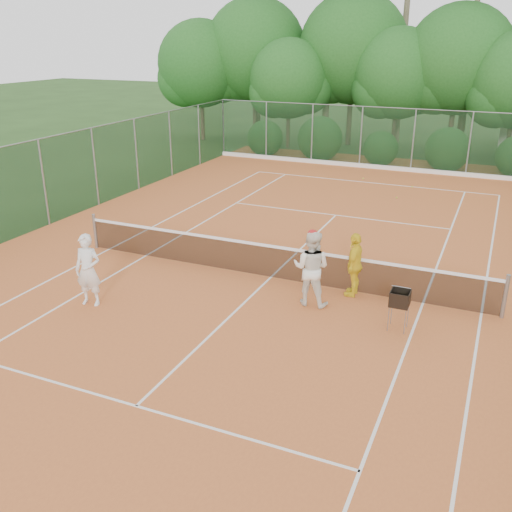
{
  "coord_description": "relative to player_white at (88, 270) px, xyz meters",
  "views": [
    {
      "loc": [
        5.45,
        -13.42,
        6.28
      ],
      "look_at": [
        0.08,
        -1.2,
        1.1
      ],
      "focal_mm": 40.0,
      "sensor_mm": 36.0,
      "label": 1
    }
  ],
  "objects": [
    {
      "name": "fence_back",
      "position": [
        3.46,
        18.32,
        0.59
      ],
      "size": [
        18.07,
        0.07,
        3.0
      ],
      "color": "#19381E",
      "rests_on": "clay_court"
    },
    {
      "name": "stray_ball_c",
      "position": [
        5.38,
        15.09,
        -0.88
      ],
      "size": [
        0.07,
        0.07,
        0.07
      ],
      "primitive_type": "sphere",
      "color": "#B4C92E",
      "rests_on": "clay_court"
    },
    {
      "name": "tennis_net",
      "position": [
        3.46,
        3.32,
        -0.4
      ],
      "size": [
        11.97,
        0.1,
        1.1
      ],
      "color": "gray",
      "rests_on": "clay_court"
    },
    {
      "name": "player_white",
      "position": [
        0.0,
        0.0,
        0.0
      ],
      "size": [
        0.73,
        0.55,
        1.82
      ],
      "primitive_type": "imported",
      "rotation": [
        0.0,
        0.0,
        0.19
      ],
      "color": "white",
      "rests_on": "clay_court"
    },
    {
      "name": "player_center_grp",
      "position": [
        4.98,
        2.21,
        0.05
      ],
      "size": [
        0.95,
        0.75,
        1.94
      ],
      "color": "white",
      "rests_on": "clay_court"
    },
    {
      "name": "ground",
      "position": [
        3.46,
        3.32,
        -0.93
      ],
      "size": [
        120.0,
        120.0,
        0.0
      ],
      "primitive_type": "plane",
      "color": "#234318",
      "rests_on": "ground"
    },
    {
      "name": "ball_hopper",
      "position": [
        7.23,
        1.75,
        -0.16
      ],
      "size": [
        0.41,
        0.41,
        0.95
      ],
      "rotation": [
        0.0,
        0.0,
        0.33
      ],
      "color": "gray",
      "rests_on": "clay_court"
    },
    {
      "name": "player_yellow",
      "position": [
        5.83,
        3.15,
        -0.07
      ],
      "size": [
        0.42,
        0.99,
        1.68
      ],
      "primitive_type": "imported",
      "rotation": [
        0.0,
        0.0,
        -1.58
      ],
      "color": "yellow",
      "rests_on": "clay_court"
    },
    {
      "name": "stray_ball_b",
      "position": [
        5.09,
        12.99,
        -0.88
      ],
      "size": [
        0.07,
        0.07,
        0.07
      ],
      "primitive_type": "sphere",
      "color": "#AFCB2F",
      "rests_on": "clay_court"
    },
    {
      "name": "clay_court",
      "position": [
        3.46,
        3.32,
        -0.92
      ],
      "size": [
        18.0,
        36.0,
        0.02
      ],
      "primitive_type": "cube",
      "color": "#C8652E",
      "rests_on": "ground"
    },
    {
      "name": "court_markings",
      "position": [
        3.46,
        3.32,
        -0.91
      ],
      "size": [
        11.03,
        23.83,
        0.01
      ],
      "color": "white",
      "rests_on": "clay_court"
    },
    {
      "name": "tropical_treeline",
      "position": [
        4.9,
        23.54,
        4.18
      ],
      "size": [
        32.1,
        8.49,
        15.03
      ],
      "color": "brown",
      "rests_on": "ground"
    },
    {
      "name": "stray_ball_a",
      "position": [
        3.02,
        15.76,
        -0.88
      ],
      "size": [
        0.07,
        0.07,
        0.07
      ],
      "primitive_type": "sphere",
      "color": "#CCD431",
      "rests_on": "clay_court"
    }
  ]
}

